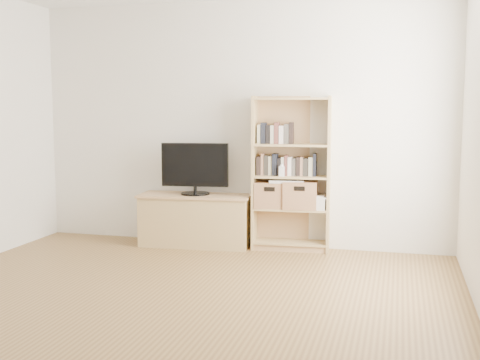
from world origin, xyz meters
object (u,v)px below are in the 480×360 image
(television, at_px, (195,168))
(basket_left, at_px, (271,194))
(laptop, at_px, (287,181))
(basket_right, at_px, (300,195))
(tv_stand, at_px, (195,221))
(bookshelf, at_px, (291,174))
(baby_monitor, at_px, (282,171))

(television, relative_size, basket_left, 2.20)
(television, height_order, laptop, television)
(television, height_order, basket_right, television)
(tv_stand, distance_m, basket_left, 0.87)
(bookshelf, bearing_deg, basket_right, -2.60)
(baby_monitor, bearing_deg, television, 178.64)
(baby_monitor, height_order, laptop, baby_monitor)
(television, relative_size, baby_monitor, 6.97)
(bookshelf, height_order, basket_right, bookshelf)
(basket_left, distance_m, basket_right, 0.31)
(bookshelf, bearing_deg, baby_monitor, -135.00)
(tv_stand, height_order, television, television)
(bookshelf, relative_size, basket_right, 4.66)
(bookshelf, relative_size, television, 2.23)
(baby_monitor, bearing_deg, basket_left, 149.62)
(television, height_order, baby_monitor, television)
(tv_stand, distance_m, bookshelf, 1.16)
(tv_stand, xyz_separation_m, bookshelf, (1.02, 0.08, 0.53))
(tv_stand, relative_size, basket_right, 3.38)
(bookshelf, distance_m, basket_right, 0.23)
(laptop, bearing_deg, basket_left, 174.59)
(basket_right, bearing_deg, basket_left, 179.04)
(baby_monitor, bearing_deg, tv_stand, 178.64)
(basket_left, relative_size, laptop, 0.92)
(tv_stand, bearing_deg, laptop, -0.46)
(bookshelf, xyz_separation_m, basket_right, (0.10, 0.00, -0.21))
(bookshelf, relative_size, baby_monitor, 15.55)
(tv_stand, relative_size, baby_monitor, 11.29)
(tv_stand, bearing_deg, baby_monitor, -5.50)
(basket_right, xyz_separation_m, laptop, (-0.14, -0.01, 0.14))
(television, distance_m, baby_monitor, 0.94)
(baby_monitor, bearing_deg, basket_right, 28.12)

